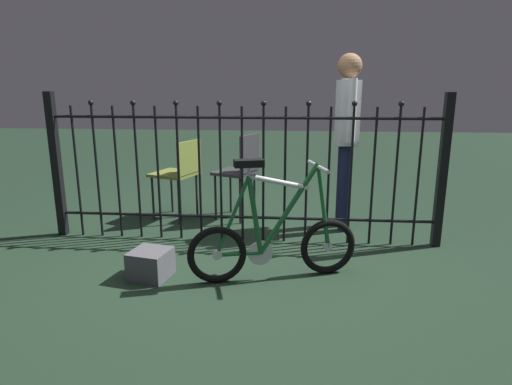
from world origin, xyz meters
name	(u,v)px	position (x,y,z in m)	size (l,w,h in m)	color
ground_plane	(233,268)	(0.00, 0.00, 0.00)	(20.00, 20.00, 0.00)	#1B2F20
iron_fence	(238,169)	(-0.04, 0.62, 0.65)	(3.43, 0.07, 1.30)	black
bicycle	(274,240)	(0.31, -0.15, 0.29)	(1.20, 0.48, 0.87)	black
chair_charcoal	(241,167)	(-0.09, 1.25, 0.54)	(0.49, 0.48, 0.88)	black
chair_olive	(180,170)	(-0.71, 1.20, 0.51)	(0.52, 0.52, 0.82)	black
person_visitor	(347,127)	(0.92, 1.04, 0.98)	(0.22, 0.48, 1.63)	#191E3F
display_crate	(151,264)	(-0.57, -0.22, 0.10)	(0.26, 0.26, 0.20)	#4C4C51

